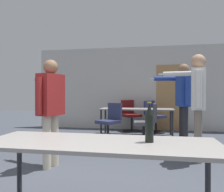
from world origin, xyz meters
TOP-DOWN VIEW (x-y plane):
  - back_wall at (0.03, 5.56)m, footprint 6.52×0.12m
  - conference_table_near at (0.08, 0.26)m, footprint 1.96×0.68m
  - conference_table_far at (0.10, 4.46)m, footprint 1.97×0.68m
  - person_right_polo at (1.18, 3.45)m, footprint 0.88×0.63m
  - person_left_plaid at (-1.05, 1.66)m, footprint 0.72×0.74m
  - person_far_watching at (1.26, 2.37)m, footprint 0.78×0.65m
  - office_chair_far_right at (-0.52, 3.86)m, footprint 0.66×0.68m
  - office_chair_near_pushed at (-0.14, 5.20)m, footprint 0.67×0.68m
  - office_chair_side_rolled at (0.58, 5.10)m, footprint 0.69×0.68m
  - office_chair_mid_tucked at (0.40, 3.69)m, footprint 0.57×0.52m
  - beer_bottle at (0.48, 0.31)m, footprint 0.07×0.07m

SIDE VIEW (x-z plane):
  - office_chair_far_right at x=-0.52m, z-range -0.04..0.87m
  - office_chair_mid_tucked at x=0.40m, z-range -0.04..0.87m
  - office_chair_side_rolled at x=0.58m, z-range -0.03..0.91m
  - office_chair_near_pushed at x=-0.14m, z-range -0.03..0.92m
  - conference_table_near at x=0.08m, z-range 0.30..1.04m
  - conference_table_far at x=0.10m, z-range 0.30..1.04m
  - beer_bottle at x=0.48m, z-range 0.73..1.06m
  - person_left_plaid at x=-1.05m, z-range 0.18..1.84m
  - person_right_polo at x=1.18m, z-range 0.19..1.99m
  - person_far_watching at x=1.26m, z-range 0.21..2.02m
  - back_wall at x=0.03m, z-range -0.01..2.64m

